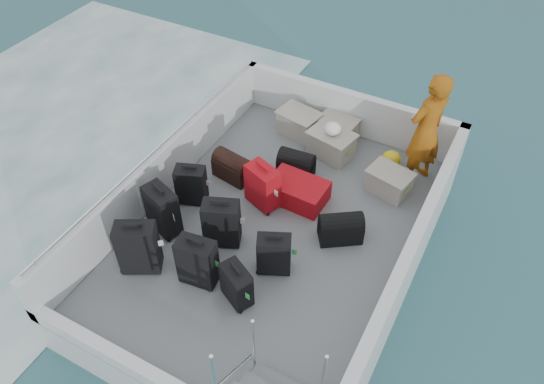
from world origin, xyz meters
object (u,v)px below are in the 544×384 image
(suitcase_7, at_px, (274,255))
(passenger, at_px, (426,130))
(suitcase_1, at_px, (162,211))
(suitcase_8, at_px, (298,191))
(crate_1, at_px, (337,130))
(suitcase_2, at_px, (191,185))
(suitcase_5, at_px, (263,187))
(suitcase_6, at_px, (237,285))
(crate_3, at_px, (389,183))
(crate_0, at_px, (299,124))
(crate_2, at_px, (331,145))
(suitcase_0, at_px, (138,248))
(suitcase_4, at_px, (222,224))
(suitcase_3, at_px, (198,262))

(suitcase_7, distance_m, passenger, 2.69)
(suitcase_1, bearing_deg, suitcase_8, 64.65)
(crate_1, relative_size, passenger, 0.32)
(suitcase_2, height_order, suitcase_5, suitcase_5)
(suitcase_5, height_order, suitcase_6, suitcase_5)
(suitcase_5, xyz_separation_m, crate_3, (1.43, 1.03, -0.15))
(crate_0, xyz_separation_m, crate_2, (0.66, -0.25, 0.01))
(suitcase_0, bearing_deg, suitcase_1, 73.18)
(suitcase_2, height_order, crate_1, suitcase_2)
(suitcase_0, distance_m, suitcase_4, 1.04)
(crate_2, bearing_deg, suitcase_1, -118.39)
(suitcase_0, xyz_separation_m, crate_1, (1.08, 3.46, -0.20))
(suitcase_5, distance_m, crate_1, 1.83)
(suitcase_5, bearing_deg, suitcase_6, -51.82)
(suitcase_2, bearing_deg, suitcase_3, -73.52)
(suitcase_4, distance_m, crate_2, 2.29)
(suitcase_7, relative_size, crate_3, 1.02)
(suitcase_2, height_order, suitcase_8, suitcase_2)
(suitcase_7, bearing_deg, crate_1, 71.98)
(suitcase_3, bearing_deg, crate_1, 75.96)
(suitcase_4, height_order, suitcase_5, suitcase_4)
(suitcase_5, distance_m, suitcase_8, 0.51)
(suitcase_4, relative_size, suitcase_8, 0.85)
(suitcase_2, bearing_deg, crate_3, 10.92)
(suitcase_1, relative_size, suitcase_4, 1.03)
(suitcase_0, bearing_deg, suitcase_4, 23.30)
(crate_0, relative_size, passenger, 0.35)
(suitcase_1, xyz_separation_m, suitcase_5, (0.90, 1.01, -0.03))
(suitcase_2, distance_m, suitcase_5, 0.96)
(suitcase_7, bearing_deg, suitcase_3, -166.90)
(suitcase_8, height_order, crate_2, crate_2)
(suitcase_0, distance_m, crate_1, 3.63)
(passenger, bearing_deg, crate_2, -54.10)
(suitcase_0, height_order, suitcase_8, suitcase_0)
(suitcase_1, height_order, suitcase_7, suitcase_1)
(suitcase_4, height_order, suitcase_6, suitcase_4)
(suitcase_0, relative_size, suitcase_1, 1.07)
(suitcase_0, relative_size, crate_3, 1.32)
(suitcase_7, bearing_deg, crate_0, 84.74)
(suitcase_0, xyz_separation_m, passenger, (2.43, 3.16, 0.49))
(suitcase_4, bearing_deg, suitcase_2, 127.73)
(suitcase_8, bearing_deg, crate_0, 27.56)
(suitcase_7, distance_m, suitcase_8, 1.26)
(suitcase_4, distance_m, passenger, 2.99)
(suitcase_4, height_order, crate_3, suitcase_4)
(suitcase_2, xyz_separation_m, suitcase_6, (1.37, -1.09, -0.02))
(suitcase_0, height_order, passenger, passenger)
(suitcase_5, bearing_deg, suitcase_8, 57.44)
(suitcase_1, distance_m, suitcase_5, 1.35)
(crate_1, bearing_deg, suitcase_8, -87.74)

